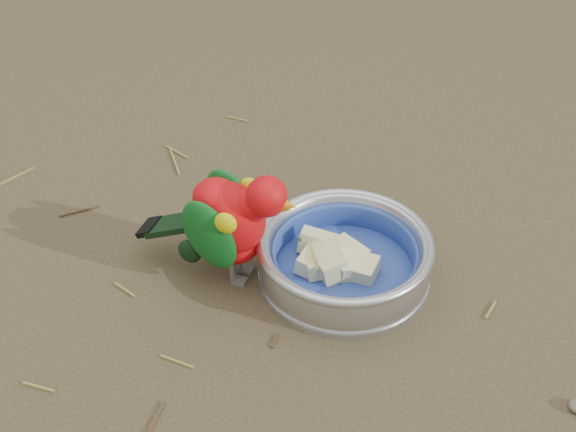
{
  "coord_description": "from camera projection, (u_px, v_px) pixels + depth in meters",
  "views": [
    {
      "loc": [
        0.02,
        -0.69,
        0.68
      ],
      "look_at": [
        0.03,
        0.07,
        0.08
      ],
      "focal_mm": 50.0,
      "sensor_mm": 36.0,
      "label": 1
    }
  ],
  "objects": [
    {
      "name": "bowl_wall",
      "position": [
        345.0,
        255.0,
        0.97
      ],
      "size": [
        0.21,
        0.21,
        0.04
      ],
      "primitive_type": null,
      "color": "#B2B2BA",
      "rests_on": "food_bowl"
    },
    {
      "name": "lory_parrot",
      "position": [
        231.0,
        227.0,
        0.95
      ],
      "size": [
        0.21,
        0.15,
        0.15
      ],
      "primitive_type": null,
      "rotation": [
        0.0,
        0.0,
        -1.95
      ],
      "color": "red",
      "rests_on": "ground"
    },
    {
      "name": "food_bowl",
      "position": [
        344.0,
        273.0,
        0.99
      ],
      "size": [
        0.21,
        0.21,
        0.02
      ],
      "primitive_type": "cylinder",
      "color": "#B2B2BA",
      "rests_on": "ground"
    },
    {
      "name": "ground_debris",
      "position": [
        225.0,
        263.0,
        1.01
      ],
      "size": [
        0.9,
        0.8,
        0.01
      ],
      "primitive_type": null,
      "color": "olive",
      "rests_on": "ground"
    },
    {
      "name": "fruit_wedges",
      "position": [
        345.0,
        259.0,
        0.98
      ],
      "size": [
        0.13,
        0.13,
        0.03
      ],
      "primitive_type": null,
      "color": "beige",
      "rests_on": "food_bowl"
    },
    {
      "name": "ground",
      "position": [
        261.0,
        303.0,
        0.96
      ],
      "size": [
        60.0,
        60.0,
        0.0
      ],
      "primitive_type": "plane",
      "color": "#483B28"
    }
  ]
}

